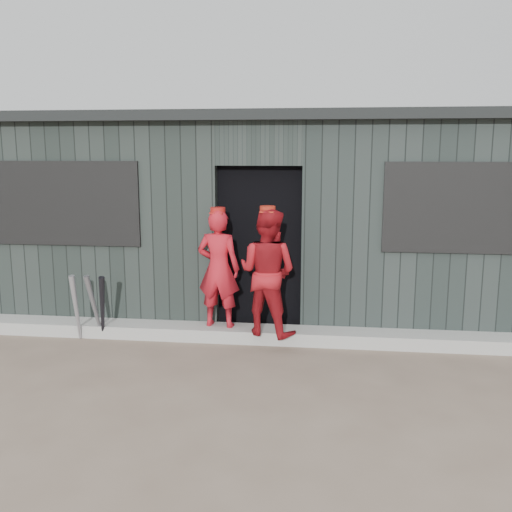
# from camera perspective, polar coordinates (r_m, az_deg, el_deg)

# --- Properties ---
(ground) EXTENTS (80.00, 80.00, 0.00)m
(ground) POSITION_cam_1_polar(r_m,az_deg,el_deg) (5.02, -2.60, -15.12)
(ground) COLOR brown
(ground) RESTS_ON ground
(curb) EXTENTS (8.00, 0.36, 0.15)m
(curb) POSITION_cam_1_polar(r_m,az_deg,el_deg) (6.66, 0.02, -7.82)
(curb) COLOR gray
(curb) RESTS_ON ground
(bat_left) EXTENTS (0.07, 0.21, 0.79)m
(bat_left) POSITION_cam_1_polar(r_m,az_deg,el_deg) (6.88, -17.55, -4.94)
(bat_left) COLOR #9C9CA4
(bat_left) RESTS_ON ground
(bat_mid) EXTENTS (0.16, 0.28, 0.79)m
(bat_mid) POSITION_cam_1_polar(r_m,az_deg,el_deg) (6.84, -15.85, -4.94)
(bat_mid) COLOR slate
(bat_mid) RESTS_ON ground
(bat_right) EXTENTS (0.19, 0.30, 0.79)m
(bat_right) POSITION_cam_1_polar(r_m,az_deg,el_deg) (6.77, -15.11, -5.05)
(bat_right) COLOR black
(bat_right) RESTS_ON ground
(player_red_left) EXTENTS (0.53, 0.39, 1.36)m
(player_red_left) POSITION_cam_1_polar(r_m,az_deg,el_deg) (6.57, -3.76, -1.27)
(player_red_left) COLOR #B41622
(player_red_left) RESTS_ON curb
(player_red_right) EXTENTS (0.83, 0.75, 1.41)m
(player_red_right) POSITION_cam_1_polar(r_m,az_deg,el_deg) (6.27, 1.15, -1.62)
(player_red_right) COLOR maroon
(player_red_right) RESTS_ON curb
(player_grey_back) EXTENTS (0.54, 0.36, 1.10)m
(player_grey_back) POSITION_cam_1_polar(r_m,az_deg,el_deg) (7.00, 1.30, -2.86)
(player_grey_back) COLOR silver
(player_grey_back) RESTS_ON ground
(dugout) EXTENTS (8.30, 3.30, 2.62)m
(dugout) POSITION_cam_1_polar(r_m,az_deg,el_deg) (8.05, 1.48, 4.20)
(dugout) COLOR black
(dugout) RESTS_ON ground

